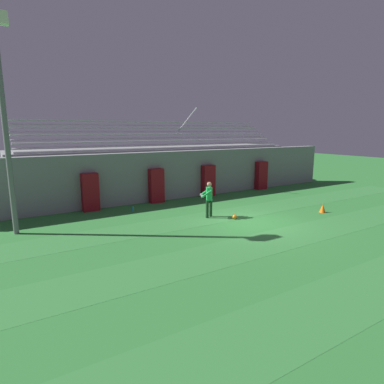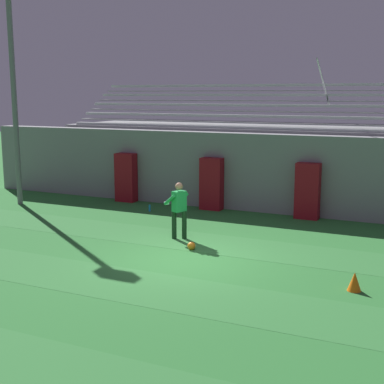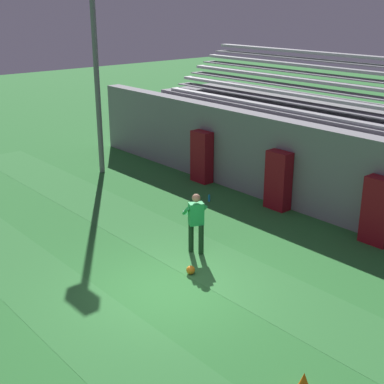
{
  "view_description": "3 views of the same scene",
  "coord_description": "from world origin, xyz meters",
  "px_view_note": "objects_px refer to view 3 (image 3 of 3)",
  "views": [
    {
      "loc": [
        -9.38,
        -10.1,
        3.98
      ],
      "look_at": [
        -1.79,
        2.12,
        1.22
      ],
      "focal_mm": 30.0,
      "sensor_mm": 36.0,
      "label": 1
    },
    {
      "loc": [
        5.64,
        -11.83,
        4.17
      ],
      "look_at": [
        -0.79,
        2.13,
        1.36
      ],
      "focal_mm": 50.0,
      "sensor_mm": 36.0,
      "label": 2
    },
    {
      "loc": [
        8.61,
        -6.78,
        6.36
      ],
      "look_at": [
        -0.99,
        1.61,
        1.79
      ],
      "focal_mm": 50.0,
      "sensor_mm": 36.0,
      "label": 3
    }
  ],
  "objects_px": {
    "padding_pillar_far_left": "(202,157)",
    "floodlight_pole": "(94,37)",
    "goalkeeper": "(196,219)",
    "soccer_ball": "(191,270)",
    "padding_pillar_gate_right": "(378,211)",
    "water_bottle": "(209,198)",
    "padding_pillar_gate_left": "(278,180)",
    "traffic_cone": "(304,383)"
  },
  "relations": [
    {
      "from": "padding_pillar_far_left",
      "to": "floodlight_pole",
      "type": "xyz_separation_m",
      "value": [
        -3.47,
        -2.15,
        4.16
      ]
    },
    {
      "from": "goalkeeper",
      "to": "soccer_ball",
      "type": "relative_size",
      "value": 7.59
    },
    {
      "from": "padding_pillar_far_left",
      "to": "padding_pillar_gate_right",
      "type": "bearing_deg",
      "value": 0.0
    },
    {
      "from": "padding_pillar_far_left",
      "to": "water_bottle",
      "type": "relative_size",
      "value": 7.94
    },
    {
      "from": "water_bottle",
      "to": "padding_pillar_gate_left",
      "type": "bearing_deg",
      "value": 33.03
    },
    {
      "from": "floodlight_pole",
      "to": "water_bottle",
      "type": "distance_m",
      "value": 7.28
    },
    {
      "from": "padding_pillar_gate_left",
      "to": "traffic_cone",
      "type": "distance_m",
      "value": 8.78
    },
    {
      "from": "soccer_ball",
      "to": "traffic_cone",
      "type": "height_order",
      "value": "traffic_cone"
    },
    {
      "from": "goalkeeper",
      "to": "traffic_cone",
      "type": "xyz_separation_m",
      "value": [
        5.3,
        -2.24,
        -0.74
      ]
    },
    {
      "from": "traffic_cone",
      "to": "soccer_ball",
      "type": "bearing_deg",
      "value": 163.36
    },
    {
      "from": "floodlight_pole",
      "to": "traffic_cone",
      "type": "bearing_deg",
      "value": -17.82
    },
    {
      "from": "water_bottle",
      "to": "traffic_cone",
      "type": "bearing_deg",
      "value": -33.0
    },
    {
      "from": "floodlight_pole",
      "to": "soccer_ball",
      "type": "height_order",
      "value": "floodlight_pole"
    },
    {
      "from": "padding_pillar_gate_right",
      "to": "goalkeeper",
      "type": "bearing_deg",
      "value": -124.38
    },
    {
      "from": "padding_pillar_gate_left",
      "to": "traffic_cone",
      "type": "xyz_separation_m",
      "value": [
        6.0,
        -6.37,
        -0.74
      ]
    },
    {
      "from": "padding_pillar_gate_right",
      "to": "water_bottle",
      "type": "xyz_separation_m",
      "value": [
        -5.43,
        -1.24,
        -0.83
      ]
    },
    {
      "from": "padding_pillar_gate_left",
      "to": "goalkeeper",
      "type": "distance_m",
      "value": 4.19
    },
    {
      "from": "padding_pillar_gate_right",
      "to": "traffic_cone",
      "type": "height_order",
      "value": "padding_pillar_gate_right"
    },
    {
      "from": "padding_pillar_far_left",
      "to": "goalkeeper",
      "type": "height_order",
      "value": "padding_pillar_far_left"
    },
    {
      "from": "water_bottle",
      "to": "soccer_ball",
      "type": "bearing_deg",
      "value": -47.97
    },
    {
      "from": "goalkeeper",
      "to": "padding_pillar_far_left",
      "type": "bearing_deg",
      "value": 136.39
    },
    {
      "from": "padding_pillar_gate_left",
      "to": "floodlight_pole",
      "type": "relative_size",
      "value": 0.24
    },
    {
      "from": "padding_pillar_gate_right",
      "to": "padding_pillar_far_left",
      "type": "xyz_separation_m",
      "value": [
        -7.17,
        0.0,
        0.0
      ]
    },
    {
      "from": "padding_pillar_gate_right",
      "to": "soccer_ball",
      "type": "bearing_deg",
      "value": -111.75
    },
    {
      "from": "padding_pillar_gate_left",
      "to": "water_bottle",
      "type": "bearing_deg",
      "value": -146.97
    },
    {
      "from": "padding_pillar_gate_left",
      "to": "soccer_ball",
      "type": "distance_m",
      "value": 5.32
    },
    {
      "from": "padding_pillar_gate_left",
      "to": "goalkeeper",
      "type": "xyz_separation_m",
      "value": [
        0.69,
        -4.13,
        0.0
      ]
    },
    {
      "from": "soccer_ball",
      "to": "traffic_cone",
      "type": "relative_size",
      "value": 0.52
    },
    {
      "from": "floodlight_pole",
      "to": "goalkeeper",
      "type": "bearing_deg",
      "value": -14.21
    },
    {
      "from": "padding_pillar_far_left",
      "to": "water_bottle",
      "type": "bearing_deg",
      "value": -35.43
    },
    {
      "from": "padding_pillar_far_left",
      "to": "goalkeeper",
      "type": "bearing_deg",
      "value": -43.61
    },
    {
      "from": "padding_pillar_gate_left",
      "to": "goalkeeper",
      "type": "bearing_deg",
      "value": -80.5
    },
    {
      "from": "padding_pillar_gate_right",
      "to": "floodlight_pole",
      "type": "xyz_separation_m",
      "value": [
        -10.64,
        -2.15,
        4.16
      ]
    },
    {
      "from": "floodlight_pole",
      "to": "goalkeeper",
      "type": "relative_size",
      "value": 4.85
    },
    {
      "from": "soccer_ball",
      "to": "water_bottle",
      "type": "relative_size",
      "value": 0.92
    },
    {
      "from": "soccer_ball",
      "to": "water_bottle",
      "type": "distance_m",
      "value": 5.11
    },
    {
      "from": "padding_pillar_gate_right",
      "to": "traffic_cone",
      "type": "xyz_separation_m",
      "value": [
        2.48,
        -6.37,
        -0.74
      ]
    },
    {
      "from": "soccer_ball",
      "to": "floodlight_pole",
      "type": "bearing_deg",
      "value": 161.57
    },
    {
      "from": "padding_pillar_gate_right",
      "to": "water_bottle",
      "type": "bearing_deg",
      "value": -167.14
    },
    {
      "from": "soccer_ball",
      "to": "water_bottle",
      "type": "xyz_separation_m",
      "value": [
        -3.42,
        3.79,
        0.01
      ]
    },
    {
      "from": "soccer_ball",
      "to": "traffic_cone",
      "type": "bearing_deg",
      "value": -16.64
    },
    {
      "from": "padding_pillar_gate_left",
      "to": "traffic_cone",
      "type": "bearing_deg",
      "value": -46.74
    }
  ]
}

